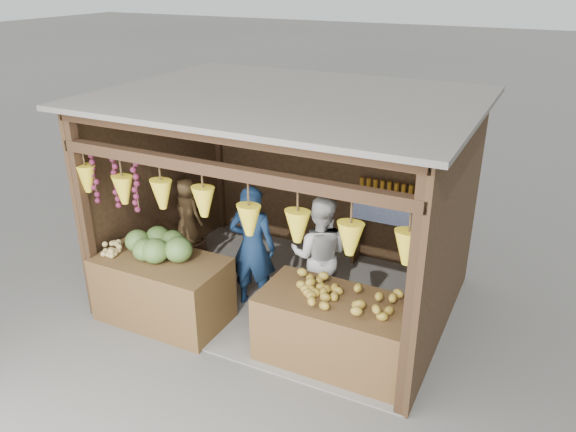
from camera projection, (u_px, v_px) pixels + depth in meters
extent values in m
plane|color=#514F49|center=(288.00, 295.00, 7.46)|extent=(80.00, 80.00, 0.00)
cube|color=slate|center=(288.00, 294.00, 7.46)|extent=(4.00, 3.00, 0.02)
cube|color=black|center=(334.00, 170.00, 8.16)|extent=(4.00, 0.06, 2.60)
cube|color=black|center=(159.00, 180.00, 7.75)|extent=(0.06, 3.00, 2.60)
cube|color=black|center=(452.00, 236.00, 6.12)|extent=(0.06, 3.00, 2.60)
cube|color=#605B54|center=(288.00, 98.00, 6.40)|extent=(4.30, 3.30, 0.06)
cube|color=black|center=(85.00, 219.00, 6.54)|extent=(0.11, 0.11, 2.60)
cube|color=black|center=(412.00, 299.00, 4.97)|extent=(0.11, 0.11, 2.60)
cube|color=black|center=(219.00, 153.00, 8.90)|extent=(0.11, 0.11, 2.60)
cube|color=black|center=(470.00, 192.00, 7.33)|extent=(0.11, 0.11, 2.60)
cube|color=black|center=(222.00, 171.00, 5.39)|extent=(4.00, 0.12, 0.12)
cube|color=black|center=(220.00, 136.00, 5.25)|extent=(4.00, 0.12, 0.12)
cube|color=#382314|center=(399.00, 202.00, 7.68)|extent=(1.25, 0.30, 0.05)
cube|color=#382314|center=(357.00, 229.00, 8.13)|extent=(0.05, 0.28, 1.05)
cube|color=#382314|center=(438.00, 245.00, 7.65)|extent=(0.05, 0.28, 1.05)
cube|color=blue|center=(395.00, 215.00, 7.60)|extent=(1.25, 0.02, 0.30)
cube|color=#4F381A|center=(163.00, 289.00, 6.81)|extent=(1.57, 0.85, 0.82)
cube|color=#53381B|center=(338.00, 331.00, 6.06)|extent=(1.71, 0.85, 0.78)
cube|color=black|center=(190.00, 252.00, 8.25)|extent=(0.34, 0.34, 0.32)
imported|color=#122645|center=(252.00, 247.00, 6.95)|extent=(0.65, 0.49, 1.63)
imported|color=silver|center=(320.00, 255.00, 6.87)|extent=(0.86, 0.74, 1.53)
imported|color=brown|center=(187.00, 211.00, 7.99)|extent=(0.54, 0.42, 0.98)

